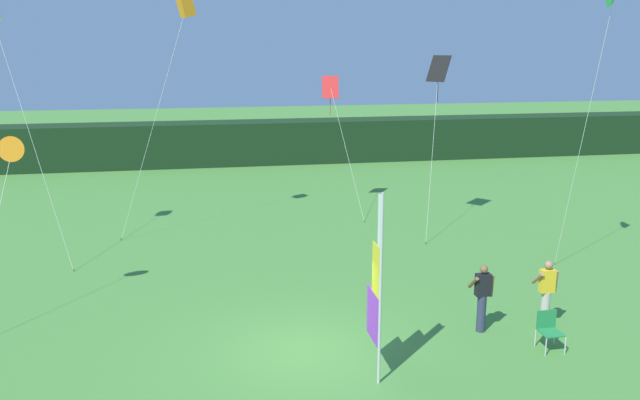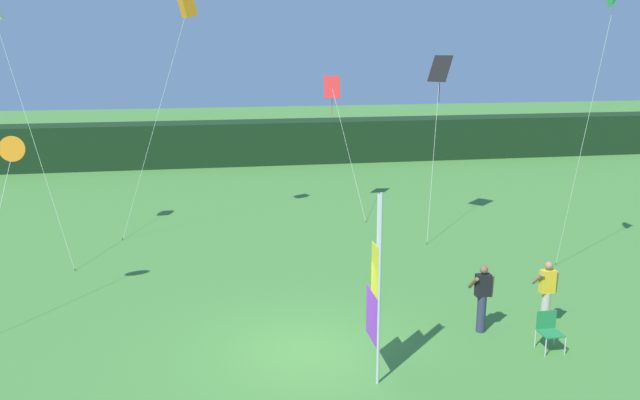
# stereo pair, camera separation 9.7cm
# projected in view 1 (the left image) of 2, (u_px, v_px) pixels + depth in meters

# --- Properties ---
(ground_plane) EXTENTS (120.00, 120.00, 0.00)m
(ground_plane) POSITION_uv_depth(u_px,v_px,m) (303.00, 351.00, 15.16)
(ground_plane) COLOR #478438
(distant_treeline) EXTENTS (80.00, 2.40, 2.46)m
(distant_treeline) POSITION_uv_depth(u_px,v_px,m) (236.00, 143.00, 38.50)
(distant_treeline) COLOR black
(distant_treeline) RESTS_ON ground
(banner_flag) EXTENTS (0.06, 1.03, 4.07)m
(banner_flag) POSITION_uv_depth(u_px,v_px,m) (377.00, 290.00, 13.57)
(banner_flag) COLOR #B7B7BC
(banner_flag) RESTS_ON ground
(person_near_banner) EXTENTS (0.55, 0.48, 1.74)m
(person_near_banner) POSITION_uv_depth(u_px,v_px,m) (546.00, 292.00, 16.22)
(person_near_banner) COLOR #B7B2A3
(person_near_banner) RESTS_ON ground
(person_mid_field) EXTENTS (0.55, 0.48, 1.71)m
(person_mid_field) POSITION_uv_depth(u_px,v_px,m) (482.00, 296.00, 16.01)
(person_mid_field) COLOR #2D334C
(person_mid_field) RESTS_ON ground
(folding_chair) EXTENTS (0.51, 0.51, 0.89)m
(folding_chair) POSITION_uv_depth(u_px,v_px,m) (549.00, 328.00, 15.19)
(folding_chair) COLOR #BCBCC1
(folding_chair) RESTS_ON ground
(kite_red_diamond_0) EXTENTS (1.27, 2.71, 5.60)m
(kite_red_diamond_0) POSITION_uv_depth(u_px,v_px,m) (331.00, 92.00, 27.02)
(kite_red_diamond_0) COLOR brown
(kite_red_diamond_0) RESTS_ON ground
(kite_orange_delta_2) EXTENTS (1.24, 2.30, 4.66)m
(kite_orange_delta_2) POSITION_uv_depth(u_px,v_px,m) (12.00, 150.00, 16.45)
(kite_orange_delta_2) COLOR brown
(kite_orange_delta_2) RESTS_ON ground
(kite_orange_box_3) EXTENTS (3.03, 1.23, 8.50)m
(kite_orange_box_3) POSITION_uv_depth(u_px,v_px,m) (186.00, 8.00, 23.14)
(kite_orange_box_3) COLOR brown
(kite_orange_box_3) RESTS_ON ground
(kite_black_diamond_4) EXTENTS (1.44, 2.53, 6.47)m
(kite_black_diamond_4) POSITION_uv_depth(u_px,v_px,m) (438.00, 74.00, 23.96)
(kite_black_diamond_4) COLOR brown
(kite_black_diamond_4) RESTS_ON ground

